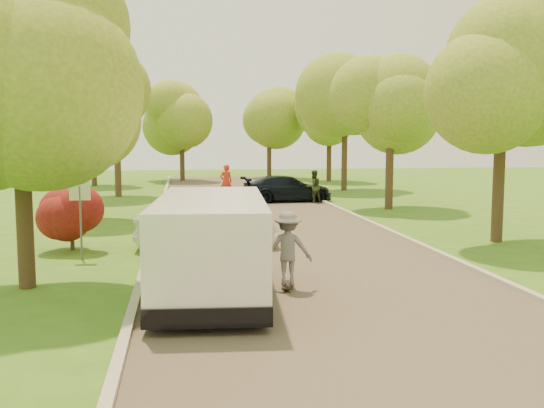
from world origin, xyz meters
TOP-DOWN VIEW (x-y plane):
  - ground at (0.00, 0.00)m, footprint 100.00×100.00m
  - road at (0.00, 8.00)m, footprint 8.00×60.00m
  - curb_left at (-4.05, 8.00)m, footprint 0.18×60.00m
  - curb_right at (4.05, 8.00)m, footprint 0.18×60.00m
  - street_sign at (-5.80, 4.00)m, footprint 0.55×0.06m
  - red_shrub at (-6.30, 5.50)m, footprint 1.70×1.70m
  - tree_l_mida at (-6.30, 1.00)m, footprint 4.71×4.60m
  - tree_l_midb at (-6.81, 12.00)m, footprint 4.30×4.20m
  - tree_l_far at (-6.39, 22.00)m, footprint 4.92×4.80m
  - tree_r_mida at (7.02, 5.00)m, footprint 5.13×5.00m
  - tree_r_midb at (6.60, 14.00)m, footprint 4.51×4.40m
  - tree_r_far at (7.23, 24.00)m, footprint 5.33×5.20m
  - tree_bg_a at (-8.78, 30.00)m, footprint 5.12×5.00m
  - tree_bg_b at (8.22, 32.00)m, footprint 5.12×5.00m
  - tree_bg_c at (-2.79, 34.00)m, footprint 4.92×4.80m
  - tree_bg_d at (4.22, 36.00)m, footprint 5.12×5.00m
  - minivan at (-2.50, -0.22)m, footprint 2.60×5.70m
  - silver_sedan at (-2.37, 5.31)m, footprint 4.25×1.62m
  - dark_sedan at (2.30, 17.93)m, footprint 4.78×2.23m
  - longboard at (-0.83, 0.00)m, footprint 0.41×0.86m
  - skateboarder at (-0.83, 0.00)m, footprint 1.15×0.82m
  - person_striped at (-0.72, 19.74)m, footprint 0.74×0.55m
  - person_olive at (3.52, 17.07)m, footprint 0.98×0.87m

SIDE VIEW (x-z plane):
  - ground at x=0.00m, z-range 0.00..0.00m
  - road at x=0.00m, z-range 0.00..0.01m
  - curb_left at x=-4.05m, z-range 0.00..0.12m
  - curb_right at x=4.05m, z-range 0.00..0.12m
  - longboard at x=-0.83m, z-range 0.04..0.14m
  - dark_sedan at x=2.30m, z-range 0.00..1.35m
  - silver_sedan at x=-2.37m, z-range 0.00..1.38m
  - person_olive at x=3.52m, z-range 0.00..1.67m
  - skateboarder at x=-0.83m, z-range 0.11..1.72m
  - person_striped at x=-0.72m, z-range 0.00..1.86m
  - minivan at x=-2.50m, z-range 0.06..2.12m
  - red_shrub at x=-6.30m, z-range 0.12..2.07m
  - street_sign at x=-5.80m, z-range 0.48..2.65m
  - tree_l_midb at x=-6.81m, z-range 1.28..7.89m
  - tree_r_midb at x=6.60m, z-range 1.38..8.38m
  - tree_bg_c at x=-2.79m, z-range 1.35..8.69m
  - tree_l_mida at x=-6.30m, z-range 1.48..8.87m
  - tree_bg_a at x=-8.78m, z-range 1.45..9.18m
  - tree_bg_d at x=4.22m, z-range 1.45..9.18m
  - tree_l_far at x=-6.39m, z-range 1.57..9.36m
  - tree_r_mida at x=7.02m, z-range 1.56..9.51m
  - tree_bg_b at x=8.22m, z-range 1.56..9.51m
  - tree_r_far at x=7.23m, z-range 1.66..10.00m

